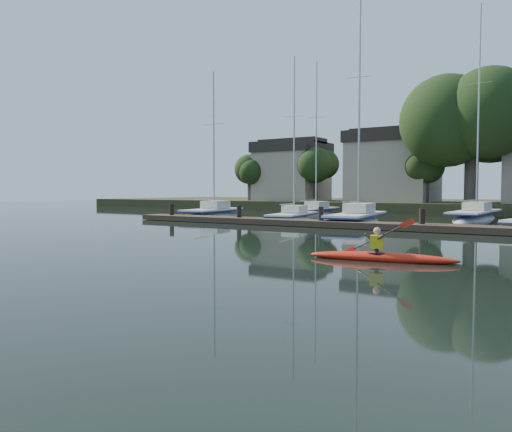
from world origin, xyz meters
The scene contains 9 objects.
ground centered at (0.00, 0.00, 0.00)m, with size 160.00×160.00×0.00m, color black.
kayak centered at (4.86, 1.67, 0.18)m, with size 4.63×1.39×1.47m.
dock centered at (0.00, 14.00, 0.20)m, with size 34.00×2.00×1.80m.
sailboat_0 centered at (-14.86, 18.73, -0.22)m, with size 3.51×8.57×13.20m.
sailboat_1 centered at (-6.93, 17.74, -0.17)m, with size 3.25×8.06×12.83m.
sailboat_2 centered at (-2.14, 17.76, -0.21)m, with size 3.50×10.18×16.51m.
sailboat_5 centered at (-9.46, 26.51, -0.18)m, with size 2.59×9.05×14.80m.
sailboat_6 centered at (3.68, 26.73, -0.20)m, with size 2.85×11.03×17.38m.
shore centered at (1.61, 40.29, 3.23)m, with size 90.00×25.25×12.75m.
Camera 1 is at (9.90, -13.46, 2.21)m, focal length 35.00 mm.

